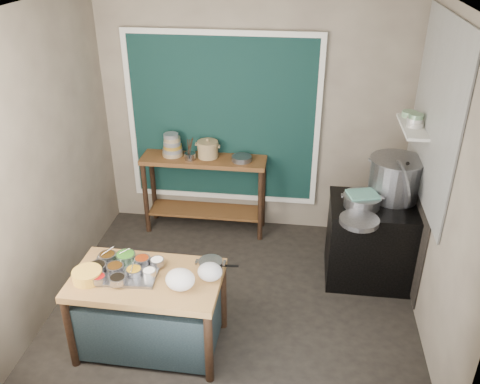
# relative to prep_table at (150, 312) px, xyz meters

# --- Properties ---
(floor) EXTENTS (3.50, 3.00, 0.02)m
(floor) POSITION_rel_prep_table_xyz_m (0.65, 0.72, -0.39)
(floor) COLOR black
(floor) RESTS_ON ground
(back_wall) EXTENTS (3.50, 0.02, 2.80)m
(back_wall) POSITION_rel_prep_table_xyz_m (0.65, 2.23, 1.02)
(back_wall) COLOR gray
(back_wall) RESTS_ON floor
(left_wall) EXTENTS (0.02, 3.00, 2.80)m
(left_wall) POSITION_rel_prep_table_xyz_m (-1.11, 0.72, 1.02)
(left_wall) COLOR gray
(left_wall) RESTS_ON floor
(right_wall) EXTENTS (0.02, 3.00, 2.80)m
(right_wall) POSITION_rel_prep_table_xyz_m (2.41, 0.72, 1.02)
(right_wall) COLOR gray
(right_wall) RESTS_ON floor
(ceiling) EXTENTS (3.50, 3.00, 0.02)m
(ceiling) POSITION_rel_prep_table_xyz_m (0.65, 0.72, 2.43)
(ceiling) COLOR gray
(ceiling) RESTS_ON back_wall
(curtain_panel) EXTENTS (2.10, 0.02, 1.90)m
(curtain_panel) POSITION_rel_prep_table_xyz_m (0.30, 2.19, 0.98)
(curtain_panel) COLOR black
(curtain_panel) RESTS_ON back_wall
(curtain_frame) EXTENTS (2.22, 0.03, 2.02)m
(curtain_frame) POSITION_rel_prep_table_xyz_m (0.30, 2.18, 0.98)
(curtain_frame) COLOR beige
(curtain_frame) RESTS_ON back_wall
(tile_panel) EXTENTS (0.02, 1.70, 1.70)m
(tile_panel) POSITION_rel_prep_table_xyz_m (2.38, 1.27, 1.48)
(tile_panel) COLOR #B2B2AA
(tile_panel) RESTS_ON right_wall
(soot_patch) EXTENTS (0.01, 1.30, 1.30)m
(soot_patch) POSITION_rel_prep_table_xyz_m (2.39, 1.37, 0.32)
(soot_patch) COLOR black
(soot_patch) RESTS_ON right_wall
(wall_shelf) EXTENTS (0.22, 0.70, 0.03)m
(wall_shelf) POSITION_rel_prep_table_xyz_m (2.28, 1.57, 1.23)
(wall_shelf) COLOR beige
(wall_shelf) RESTS_ON right_wall
(prep_table) EXTENTS (1.26, 0.74, 0.75)m
(prep_table) POSITION_rel_prep_table_xyz_m (0.00, 0.00, 0.00)
(prep_table) COLOR olive
(prep_table) RESTS_ON floor
(back_counter) EXTENTS (1.45, 0.40, 0.95)m
(back_counter) POSITION_rel_prep_table_xyz_m (0.10, 2.00, 0.10)
(back_counter) COLOR brown
(back_counter) RESTS_ON floor
(stove_block) EXTENTS (0.90, 0.68, 0.85)m
(stove_block) POSITION_rel_prep_table_xyz_m (2.00, 1.27, 0.05)
(stove_block) COLOR black
(stove_block) RESTS_ON floor
(stove_top) EXTENTS (0.92, 0.69, 0.03)m
(stove_top) POSITION_rel_prep_table_xyz_m (2.00, 1.27, 0.49)
(stove_top) COLOR black
(stove_top) RESTS_ON stove_block
(condiment_tray) EXTENTS (0.60, 0.44, 0.03)m
(condiment_tray) POSITION_rel_prep_table_xyz_m (-0.20, 0.03, 0.39)
(condiment_tray) COLOR gray
(condiment_tray) RESTS_ON prep_table
(condiment_bowls) EXTENTS (0.61, 0.46, 0.07)m
(condiment_bowls) POSITION_rel_prep_table_xyz_m (-0.22, 0.05, 0.43)
(condiment_bowls) COLOR gray
(condiment_bowls) RESTS_ON condiment_tray
(yellow_basin) EXTENTS (0.30, 0.30, 0.09)m
(yellow_basin) POSITION_rel_prep_table_xyz_m (-0.46, -0.10, 0.42)
(yellow_basin) COLOR gold
(yellow_basin) RESTS_ON prep_table
(saucepan) EXTENTS (0.22, 0.22, 0.11)m
(saucepan) POSITION_rel_prep_table_xyz_m (0.52, 0.14, 0.43)
(saucepan) COLOR gray
(saucepan) RESTS_ON prep_table
(plastic_bag_a) EXTENTS (0.29, 0.26, 0.18)m
(plastic_bag_a) POSITION_rel_prep_table_xyz_m (0.32, -0.11, 0.46)
(plastic_bag_a) COLOR white
(plastic_bag_a) RESTS_ON prep_table
(plastic_bag_b) EXTENTS (0.26, 0.24, 0.15)m
(plastic_bag_b) POSITION_rel_prep_table_xyz_m (0.54, 0.04, 0.45)
(plastic_bag_b) COLOR white
(plastic_bag_b) RESTS_ON prep_table
(bowl_stack) EXTENTS (0.24, 0.24, 0.27)m
(bowl_stack) POSITION_rel_prep_table_xyz_m (-0.27, 2.03, 0.69)
(bowl_stack) COLOR tan
(bowl_stack) RESTS_ON back_counter
(utensil_cup) EXTENTS (0.16, 0.16, 0.08)m
(utensil_cup) POSITION_rel_prep_table_xyz_m (-0.04, 1.94, 0.61)
(utensil_cup) COLOR gray
(utensil_cup) RESTS_ON back_counter
(ceramic_crock) EXTENTS (0.29, 0.29, 0.17)m
(ceramic_crock) POSITION_rel_prep_table_xyz_m (0.15, 2.04, 0.66)
(ceramic_crock) COLOR olive
(ceramic_crock) RESTS_ON back_counter
(wide_bowl) EXTENTS (0.30, 0.30, 0.06)m
(wide_bowl) POSITION_rel_prep_table_xyz_m (0.55, 1.98, 0.60)
(wide_bowl) COLOR gray
(wide_bowl) RESTS_ON back_counter
(stock_pot) EXTENTS (0.70, 0.70, 0.43)m
(stock_pot) POSITION_rel_prep_table_xyz_m (2.16, 1.44, 0.72)
(stock_pot) COLOR gray
(stock_pot) RESTS_ON stove_top
(pot_lid) EXTENTS (0.19, 0.49, 0.47)m
(pot_lid) POSITION_rel_prep_table_xyz_m (2.20, 1.28, 0.74)
(pot_lid) COLOR gray
(pot_lid) RESTS_ON stove_top
(steamer) EXTENTS (0.39, 0.39, 0.12)m
(steamer) POSITION_rel_prep_table_xyz_m (1.84, 1.21, 0.57)
(steamer) COLOR gray
(steamer) RESTS_ON stove_top
(green_cloth) EXTENTS (0.33, 0.29, 0.02)m
(green_cloth) POSITION_rel_prep_table_xyz_m (1.84, 1.21, 0.64)
(green_cloth) COLOR slate
(green_cloth) RESTS_ON steamer
(shallow_pan) EXTENTS (0.48, 0.48, 0.05)m
(shallow_pan) POSITION_rel_prep_table_xyz_m (1.79, 0.89, 0.53)
(shallow_pan) COLOR gray
(shallow_pan) RESTS_ON stove_top
(shelf_bowl_stack) EXTENTS (0.16, 0.16, 0.13)m
(shelf_bowl_stack) POSITION_rel_prep_table_xyz_m (2.28, 1.54, 1.30)
(shelf_bowl_stack) COLOR silver
(shelf_bowl_stack) RESTS_ON wall_shelf
(shelf_bowl_green) EXTENTS (0.16, 0.16, 0.05)m
(shelf_bowl_green) POSITION_rel_prep_table_xyz_m (2.28, 1.83, 1.27)
(shelf_bowl_green) COLOR gray
(shelf_bowl_green) RESTS_ON wall_shelf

